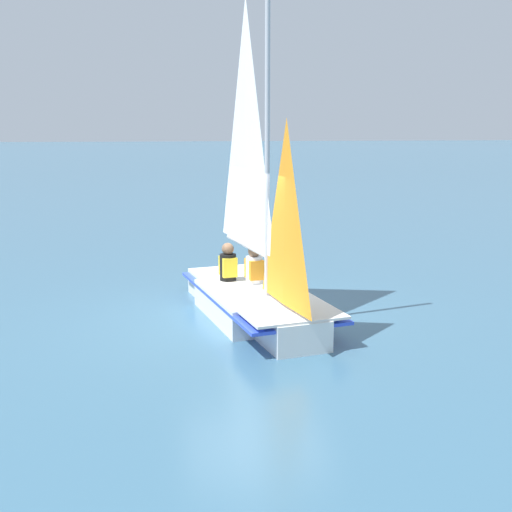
% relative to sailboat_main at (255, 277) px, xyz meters
% --- Properties ---
extents(ground_plane, '(260.00, 260.00, 0.00)m').
position_rel_sailboat_main_xyz_m(ground_plane, '(-0.04, -0.01, -0.70)').
color(ground_plane, '#38607A').
extents(sailboat_main, '(4.32, 2.35, 5.46)m').
position_rel_sailboat_main_xyz_m(sailboat_main, '(0.00, 0.00, 0.00)').
color(sailboat_main, white).
rests_on(sailboat_main, ground_plane).
extents(sailor_helm, '(0.38, 0.35, 1.16)m').
position_rel_sailboat_main_xyz_m(sailor_helm, '(0.48, -0.06, -0.08)').
color(sailor_helm, black).
rests_on(sailor_helm, ground_plane).
extents(sailor_crew, '(0.38, 0.35, 1.16)m').
position_rel_sailboat_main_xyz_m(sailor_crew, '(0.77, 0.38, -0.08)').
color(sailor_crew, black).
rests_on(sailor_crew, ground_plane).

